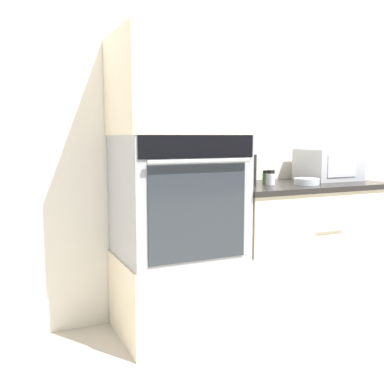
% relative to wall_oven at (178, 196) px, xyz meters
% --- Properties ---
extents(ground_plane, '(12.00, 12.00, 0.00)m').
position_rel_wall_oven_xyz_m(ground_plane, '(0.37, -0.30, -0.87)').
color(ground_plane, beige).
extents(wall_back, '(8.00, 0.05, 2.50)m').
position_rel_wall_oven_xyz_m(wall_back, '(0.37, 0.33, 0.38)').
color(wall_back, silver).
rests_on(wall_back, ground_plane).
extents(oven_cabinet_base, '(0.75, 0.60, 0.50)m').
position_rel_wall_oven_xyz_m(oven_cabinet_base, '(-0.00, 0.00, -0.62)').
color(oven_cabinet_base, beige).
rests_on(oven_cabinet_base, ground_plane).
extents(wall_oven, '(0.72, 0.64, 0.75)m').
position_rel_wall_oven_xyz_m(wall_oven, '(0.00, 0.00, 0.00)').
color(wall_oven, '#9EA0A5').
rests_on(wall_oven, oven_cabinet_base).
extents(oven_cabinet_upper, '(0.75, 0.60, 0.59)m').
position_rel_wall_oven_xyz_m(oven_cabinet_upper, '(-0.00, 0.00, 0.67)').
color(oven_cabinet_upper, beige).
rests_on(oven_cabinet_upper, wall_oven).
extents(counter_unit, '(1.17, 0.63, 0.91)m').
position_rel_wall_oven_xyz_m(counter_unit, '(0.95, 0.00, -0.42)').
color(counter_unit, beige).
rests_on(counter_unit, ground_plane).
extents(microwave, '(0.41, 0.34, 0.23)m').
position_rel_wall_oven_xyz_m(microwave, '(1.25, 0.08, 0.16)').
color(microwave, '#B2B5BA').
rests_on(microwave, counter_unit).
extents(knife_block, '(0.13, 0.14, 0.25)m').
position_rel_wall_oven_xyz_m(knife_block, '(0.51, 0.07, 0.14)').
color(knife_block, black).
rests_on(knife_block, counter_unit).
extents(bowl, '(0.17, 0.17, 0.04)m').
position_rel_wall_oven_xyz_m(bowl, '(0.90, -0.11, 0.06)').
color(bowl, silver).
rests_on(bowl, counter_unit).
extents(condiment_jar_near, '(0.06, 0.06, 0.09)m').
position_rel_wall_oven_xyz_m(condiment_jar_near, '(0.73, 0.12, 0.08)').
color(condiment_jar_near, '#427047').
rests_on(condiment_jar_near, counter_unit).
extents(condiment_jar_mid, '(0.06, 0.06, 0.10)m').
position_rel_wall_oven_xyz_m(condiment_jar_mid, '(0.67, -0.02, 0.09)').
color(condiment_jar_mid, silver).
rests_on(condiment_jar_mid, counter_unit).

